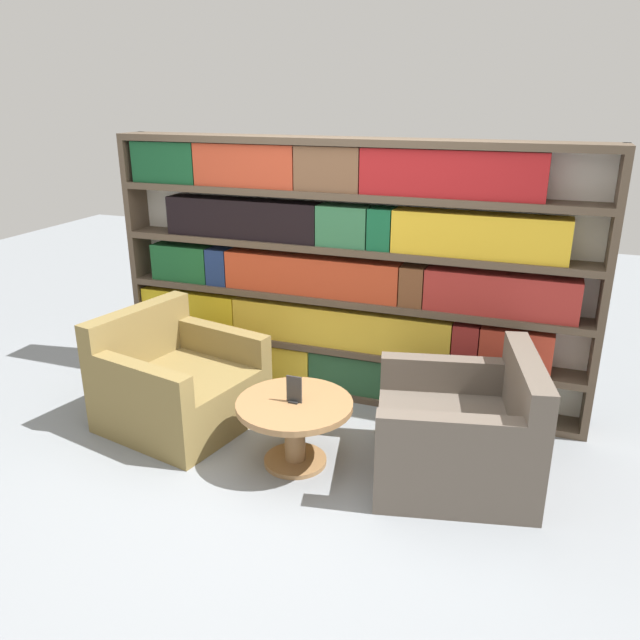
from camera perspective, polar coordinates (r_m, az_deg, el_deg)
ground_plane at (r=4.01m, az=-3.53°, el=-13.86°), size 14.00×14.00×0.00m
bookshelf at (r=4.67m, az=1.83°, el=4.18°), size 3.60×0.30×1.95m
armchair_left at (r=4.57m, az=-12.95°, el=-5.91°), size 1.09×1.09×0.80m
armchair_right at (r=3.94m, az=12.70°, el=-10.31°), size 1.10×1.10×0.80m
coffee_table at (r=3.95m, az=-2.33°, el=-9.07°), size 0.73×0.73×0.43m
table_sign at (r=3.86m, az=-2.37°, el=-6.50°), size 0.10×0.06×0.17m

